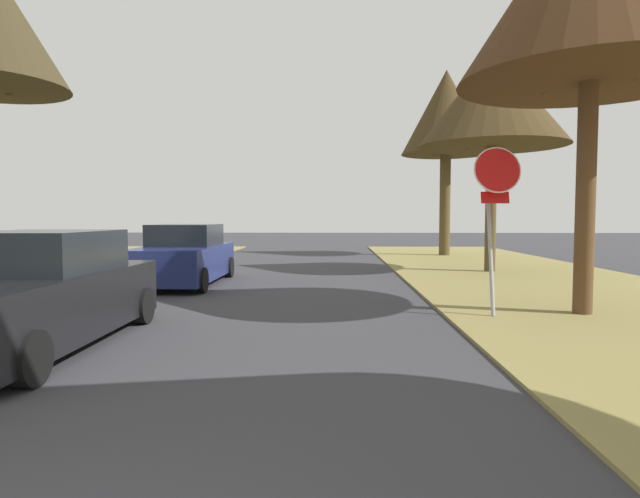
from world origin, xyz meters
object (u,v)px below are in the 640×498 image
street_tree_right_mid_b (493,99)px  street_tree_right_far (446,114)px  parked_sedan_black (37,294)px  parked_sedan_navy (184,257)px  stop_sign_far (495,195)px

street_tree_right_mid_b → street_tree_right_far: size_ratio=0.83×
street_tree_right_far → parked_sedan_black: 20.29m
street_tree_right_mid_b → street_tree_right_far: (0.05, 7.31, 0.95)m
street_tree_right_far → parked_sedan_navy: 14.86m
parked_sedan_navy → street_tree_right_mid_b: bearing=19.1°
stop_sign_far → parked_sedan_black: stop_sign_far is taller
street_tree_right_mid_b → street_tree_right_far: street_tree_right_far is taller
street_tree_right_mid_b → parked_sedan_navy: size_ratio=1.57×
parked_sedan_black → parked_sedan_navy: size_ratio=1.00×
street_tree_right_mid_b → stop_sign_far: bearing=-105.7°
street_tree_right_far → parked_sedan_black: size_ratio=1.88×
street_tree_right_mid_b → parked_sedan_navy: (-8.91, -3.09, -4.73)m
stop_sign_far → street_tree_right_mid_b: bearing=74.3°
street_tree_right_mid_b → parked_sedan_black: (-8.97, -9.96, -4.73)m
parked_sedan_navy → stop_sign_far: bearing=-34.7°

